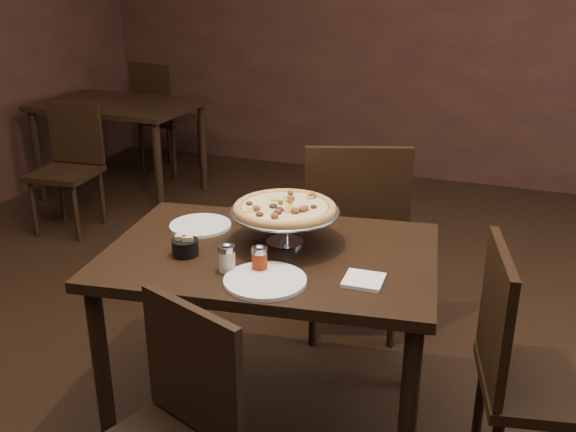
% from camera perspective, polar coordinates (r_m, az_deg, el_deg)
% --- Properties ---
extents(room, '(6.04, 7.04, 2.84)m').
position_cam_1_polar(room, '(2.12, 0.67, 12.53)').
color(room, black).
rests_on(room, ground).
extents(dining_table, '(1.30, 0.96, 0.75)m').
position_cam_1_polar(dining_table, '(2.40, -1.54, -5.23)').
color(dining_table, black).
rests_on(dining_table, ground).
extents(background_table, '(1.20, 0.80, 0.75)m').
position_cam_1_polar(background_table, '(5.21, -14.81, 8.67)').
color(background_table, black).
rests_on(background_table, ground).
extents(pizza_stand, '(0.41, 0.41, 0.17)m').
position_cam_1_polar(pizza_stand, '(2.37, -0.30, 0.67)').
color(pizza_stand, silver).
rests_on(pizza_stand, dining_table).
extents(parmesan_shaker, '(0.06, 0.06, 0.10)m').
position_cam_1_polar(parmesan_shaker, '(2.20, -5.45, -3.70)').
color(parmesan_shaker, beige).
rests_on(parmesan_shaker, dining_table).
extents(pepper_flake_shaker, '(0.06, 0.06, 0.10)m').
position_cam_1_polar(pepper_flake_shaker, '(2.18, -2.55, -3.84)').
color(pepper_flake_shaker, maroon).
rests_on(pepper_flake_shaker, dining_table).
extents(packet_caddy, '(0.10, 0.10, 0.07)m').
position_cam_1_polar(packet_caddy, '(2.34, -9.14, -2.72)').
color(packet_caddy, black).
rests_on(packet_caddy, dining_table).
extents(napkin_stack, '(0.13, 0.13, 0.01)m').
position_cam_1_polar(napkin_stack, '(2.14, 6.75, -5.70)').
color(napkin_stack, white).
rests_on(napkin_stack, dining_table).
extents(plate_left, '(0.25, 0.25, 0.01)m').
position_cam_1_polar(plate_left, '(2.59, -7.79, -0.84)').
color(plate_left, white).
rests_on(plate_left, dining_table).
extents(plate_near, '(0.28, 0.28, 0.01)m').
position_cam_1_polar(plate_near, '(2.13, -2.04, -5.76)').
color(plate_near, white).
rests_on(plate_near, dining_table).
extents(serving_spatula, '(0.12, 0.12, 0.02)m').
position_cam_1_polar(serving_spatula, '(2.25, 0.76, -0.60)').
color(serving_spatula, silver).
rests_on(serving_spatula, pizza_stand).
extents(chair_far, '(0.59, 0.59, 1.00)m').
position_cam_1_polar(chair_far, '(3.05, 5.88, -1.51)').
color(chair_far, black).
rests_on(chair_far, ground).
extents(chair_side, '(0.50, 0.50, 0.90)m').
position_cam_1_polar(chair_side, '(2.30, 20.43, -12.51)').
color(chair_side, black).
rests_on(chair_side, ground).
extents(bg_chair_far, '(0.53, 0.53, 0.97)m').
position_cam_1_polar(bg_chair_far, '(5.78, -11.03, 8.95)').
color(bg_chair_far, black).
rests_on(bg_chair_far, ground).
extents(bg_chair_near, '(0.44, 0.44, 0.86)m').
position_cam_1_polar(bg_chair_near, '(4.67, -18.85, 4.53)').
color(bg_chair_near, black).
rests_on(bg_chair_near, ground).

